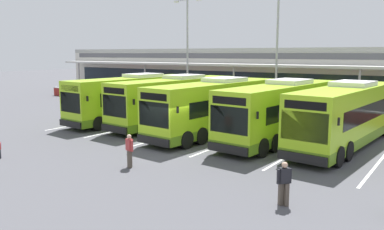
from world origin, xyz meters
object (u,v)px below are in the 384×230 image
Objects in this scene: coach_bus_leftmost at (135,99)px; coach_bus_left_centre at (176,101)px; lamp_post_west at (187,45)px; pedestrian_near_bin at (284,182)px; pedestrian_in_dark_coat at (129,150)px; coach_bus_centre at (216,108)px; coach_bus_rightmost at (346,116)px; coach_bus_right_centre at (282,112)px; lamp_post_centre at (277,44)px.

coach_bus_left_centre is at bearing 6.91° from coach_bus_leftmost.
coach_bus_left_centre is 12.33m from lamp_post_west.
pedestrian_near_bin is (13.02, -10.77, -0.91)m from coach_bus_left_centre.
pedestrian_in_dark_coat is 0.15× the size of lamp_post_west.
pedestrian_in_dark_coat is at bearing -85.16° from coach_bus_centre.
lamp_post_west is at bearing 151.98° from coach_bus_rightmost.
coach_bus_left_centre reaches higher than pedestrian_in_dark_coat.
coach_bus_leftmost is at bearing 131.94° from pedestrian_in_dark_coat.
coach_bus_right_centre is at bearing -173.32° from coach_bus_rightmost.
pedestrian_near_bin is at bearing -66.21° from lamp_post_centre.
coach_bus_leftmost is 16.35m from coach_bus_rightmost.
pedestrian_in_dark_coat is at bearing -63.82° from coach_bus_left_centre.
lamp_post_west reaches higher than coach_bus_left_centre.
coach_bus_centre is 1.00× the size of coach_bus_rightmost.
lamp_post_west is (-11.08, 20.29, 5.42)m from pedestrian_in_dark_coat.
coach_bus_left_centre and coach_bus_right_centre have the same top height.
pedestrian_in_dark_coat is 23.74m from lamp_post_west.
pedestrian_near_bin is (16.86, -10.30, -0.91)m from coach_bus_leftmost.
coach_bus_rightmost is 1.12× the size of lamp_post_centre.
pedestrian_near_bin is at bearing -2.20° from pedestrian_in_dark_coat.
pedestrian_in_dark_coat is at bearing -109.67° from coach_bus_right_centre.
lamp_post_west is (-10.30, 11.03, 4.50)m from coach_bus_centre.
lamp_post_centre reaches higher than coach_bus_leftmost.
coach_bus_rightmost is (16.35, 0.48, 0.00)m from coach_bus_leftmost.
coach_bus_centre is at bearing -46.96° from lamp_post_west.
coach_bus_centre is at bearing 94.84° from pedestrian_in_dark_coat.
coach_bus_leftmost is 7.60× the size of pedestrian_in_dark_coat.
coach_bus_right_centre is at bearing -34.96° from lamp_post_west.
coach_bus_right_centre is 7.60× the size of pedestrian_in_dark_coat.
lamp_post_centre reaches higher than coach_bus_rightmost.
lamp_post_west is at bearing 101.51° from coach_bus_leftmost.
coach_bus_left_centre is at bearing 116.18° from pedestrian_in_dark_coat.
coach_bus_left_centre is at bearing 140.42° from pedestrian_near_bin.
pedestrian_near_bin is at bearing -31.42° from coach_bus_leftmost.
pedestrian_near_bin is 28.51m from lamp_post_west.
coach_bus_centre is at bearing -169.98° from coach_bus_right_centre.
lamp_post_west reaches higher than pedestrian_in_dark_coat.
coach_bus_leftmost is 13.47m from pedestrian_in_dark_coat.
pedestrian_in_dark_coat is 1.00× the size of pedestrian_near_bin.
lamp_post_centre is (-8.91, 20.22, 5.42)m from pedestrian_near_bin.
coach_bus_leftmost is 1.00× the size of coach_bus_left_centre.
coach_bus_left_centre is 16.92m from pedestrian_near_bin.
coach_bus_rightmost is at bearing 92.75° from pedestrian_near_bin.
coach_bus_leftmost and coach_bus_right_centre have the same top height.
coach_bus_right_centre is 11.23m from pedestrian_near_bin.
coach_bus_left_centre is at bearing 177.18° from coach_bus_right_centre.
lamp_post_centre is at bearing 91.35° from coach_bus_centre.
pedestrian_near_bin is at bearing -39.58° from coach_bus_left_centre.
lamp_post_centre is at bearing 113.79° from pedestrian_near_bin.
coach_bus_centre is at bearing 132.17° from pedestrian_near_bin.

